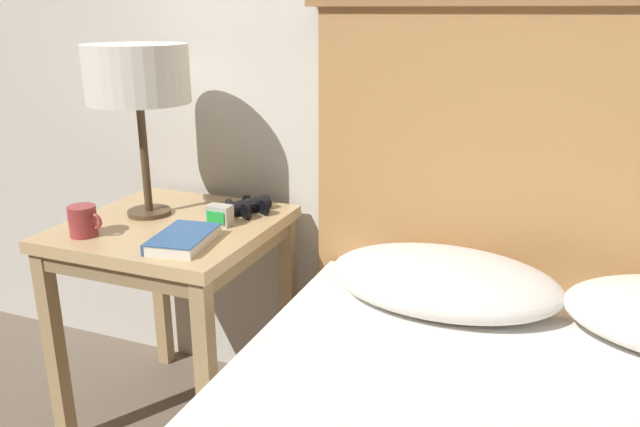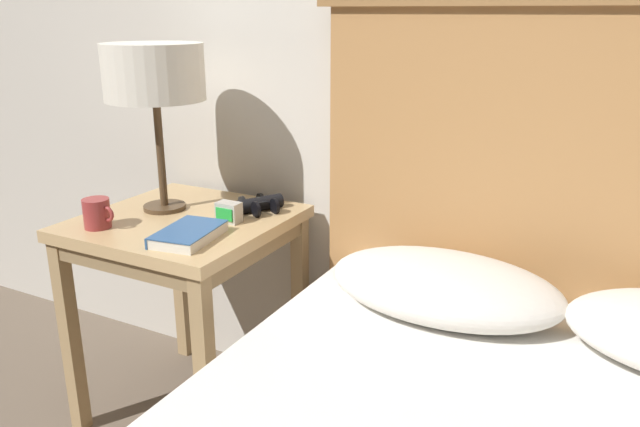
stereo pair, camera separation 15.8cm
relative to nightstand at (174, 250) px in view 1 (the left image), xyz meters
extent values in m
cube|color=tan|center=(0.00, 0.00, 0.07)|extent=(0.58, 0.58, 0.04)
cube|color=#917650|center=(0.00, 0.00, 0.03)|extent=(0.55, 0.55, 0.05)
cube|color=#A4865B|center=(-0.26, -0.25, -0.26)|extent=(0.04, 0.04, 0.63)
cube|color=#A4865B|center=(0.26, -0.25, -0.26)|extent=(0.04, 0.04, 0.63)
cube|color=#A4865B|center=(-0.26, 0.26, -0.26)|extent=(0.04, 0.04, 0.63)
cube|color=#A4865B|center=(0.26, 0.26, -0.26)|extent=(0.04, 0.04, 0.63)
cube|color=white|center=(1.09, -0.07, -0.06)|extent=(1.33, 0.28, 0.01)
cube|color=#AD7A47|center=(1.09, 0.28, 0.06)|extent=(1.45, 0.06, 1.27)
ellipsoid|color=silver|center=(0.80, 0.04, 0.01)|extent=(0.60, 0.36, 0.15)
cylinder|color=#4C3823|center=(-0.10, 0.04, 0.10)|extent=(0.13, 0.13, 0.01)
cylinder|color=#4C3823|center=(-0.10, 0.04, 0.27)|extent=(0.02, 0.02, 0.32)
cylinder|color=silver|center=(-0.10, 0.04, 0.51)|extent=(0.30, 0.30, 0.16)
cube|color=silver|center=(0.14, -0.15, 0.10)|extent=(0.16, 0.22, 0.03)
cube|color=#2D568E|center=(0.14, -0.15, 0.12)|extent=(0.16, 0.23, 0.00)
cube|color=#2D568E|center=(0.07, -0.16, 0.10)|extent=(0.04, 0.21, 0.03)
cylinder|color=black|center=(0.15, 0.13, 0.11)|extent=(0.09, 0.10, 0.04)
cylinder|color=black|center=(0.19, 0.11, 0.11)|extent=(0.05, 0.03, 0.05)
cylinder|color=black|center=(0.11, 0.15, 0.11)|extent=(0.04, 0.03, 0.04)
cylinder|color=black|center=(0.18, 0.18, 0.11)|extent=(0.09, 0.10, 0.04)
cylinder|color=black|center=(0.22, 0.16, 0.11)|extent=(0.05, 0.03, 0.05)
cylinder|color=black|center=(0.14, 0.21, 0.11)|extent=(0.04, 0.03, 0.04)
cube|color=black|center=(0.17, 0.16, 0.12)|extent=(0.07, 0.06, 0.01)
cylinder|color=black|center=(0.17, 0.16, 0.12)|extent=(0.02, 0.02, 0.02)
cylinder|color=#993333|center=(-0.16, -0.19, 0.13)|extent=(0.08, 0.08, 0.08)
torus|color=#993333|center=(-0.11, -0.19, 0.14)|extent=(0.05, 0.01, 0.05)
cube|color=#B7B2A8|center=(0.15, 0.03, 0.12)|extent=(0.07, 0.04, 0.06)
cube|color=green|center=(0.15, 0.00, 0.12)|extent=(0.06, 0.00, 0.04)
camera|label=1|loc=(1.05, -1.45, 0.68)|focal=35.00mm
camera|label=2|loc=(1.19, -1.38, 0.68)|focal=35.00mm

